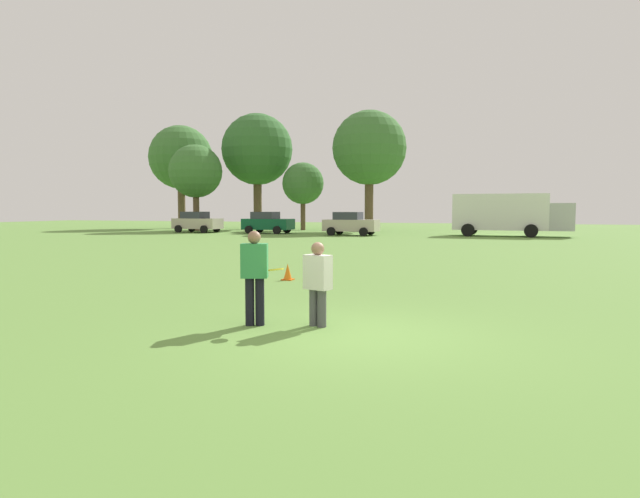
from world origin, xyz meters
name	(u,v)px	position (x,y,z in m)	size (l,w,h in m)	color
ground_plane	(359,336)	(0.00, 0.00, 0.00)	(141.29, 141.29, 0.00)	#608C3D
player_thrower	(255,272)	(-1.96, 0.23, 0.95)	(0.52, 0.39, 1.69)	black
player_defender	(318,280)	(-0.87, 0.49, 0.83)	(0.53, 0.41, 1.49)	#4C4C51
frisbee	(276,270)	(-1.51, 0.14, 1.02)	(0.27, 0.27, 0.09)	yellow
traffic_cone	(288,272)	(-3.61, 6.13, 0.23)	(0.32, 0.32, 0.48)	#D8590C
parked_car_near_left	(197,222)	(-22.64, 33.33, 0.92)	(4.30, 2.41, 1.82)	#B7AD99
parked_car_mid_left	(267,222)	(-16.02, 33.53, 0.92)	(4.30, 2.41, 1.82)	#0C4C2D
parked_car_center	(350,224)	(-8.50, 32.37, 0.92)	(4.30, 2.41, 1.82)	#B7AD99
box_truck	(509,213)	(3.23, 34.60, 1.75)	(8.63, 3.33, 3.18)	white
tree_west_oak	(181,158)	(-29.70, 42.21, 7.49)	(6.70, 6.70, 10.89)	brown
tree_west_maple	(196,172)	(-24.62, 36.60, 5.56)	(4.97, 4.97, 8.08)	brown
tree_center_elm	(257,150)	(-20.83, 42.24, 8.03)	(7.18, 7.18, 11.68)	brown
tree_east_birch	(303,184)	(-15.52, 41.10, 4.50)	(4.03, 4.03, 6.55)	brown
tree_east_oak	(369,148)	(-8.85, 40.56, 7.61)	(6.81, 6.81, 11.07)	brown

